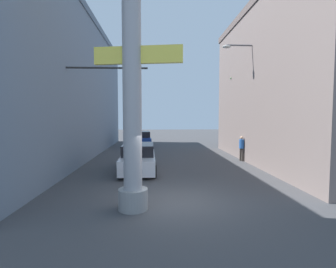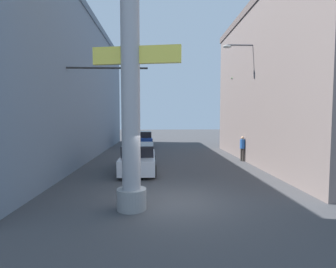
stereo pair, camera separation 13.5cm
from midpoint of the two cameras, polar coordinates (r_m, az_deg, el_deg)
The scene contains 13 objects.
ground_plane at distance 19.68m, azimuth -0.45°, elevation -5.27°, with size 85.48×85.48×0.00m, color #424244.
building_left at distance 21.98m, azimuth -26.10°, elevation 9.29°, with size 8.32×26.55×10.69m.
building_right at distance 19.90m, azimuth 28.30°, elevation 9.71°, with size 7.86×16.72×10.60m.
neon_sign_pole at distance 8.93m, azimuth -7.71°, elevation 16.86°, with size 3.25×0.99×10.18m.
street_lamp at distance 18.00m, azimuth 18.86°, elevation 8.64°, with size 2.67×0.28×7.79m.
crossing_sign at distance 11.51m, azimuth 31.63°, elevation -3.40°, with size 0.47×0.47×2.73m.
traffic_light_mast at distance 14.59m, azimuth -18.20°, elevation 7.43°, with size 5.21×0.32×5.75m.
car_lead at distance 15.06m, azimuth -6.20°, elevation -5.28°, with size 2.07×4.73×1.56m.
car_far at distance 27.56m, azimuth -5.38°, elevation -1.13°, with size 2.24×4.40×1.56m.
palm_tree_mid_right at distance 22.42m, azimuth 16.84°, elevation 6.18°, with size 2.72×2.67×6.86m.
palm_tree_near_left at distance 13.54m, azimuth -29.95°, elevation 13.78°, with size 2.71×2.70×8.63m.
pedestrian_curb_left at distance 12.51m, azimuth -26.48°, elevation -6.53°, with size 0.44×0.44×1.64m.
pedestrian_mid_right at distance 19.00m, azimuth 16.09°, elevation -2.64°, with size 0.44×0.44×1.74m.
Camera 2 is at (-0.54, -9.42, 3.12)m, focal length 28.00 mm.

